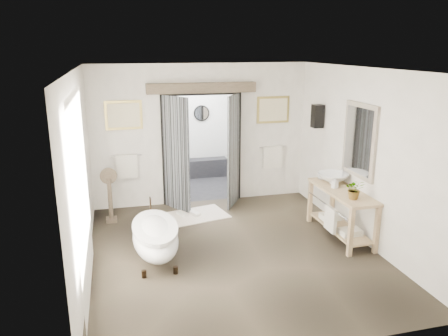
{
  "coord_description": "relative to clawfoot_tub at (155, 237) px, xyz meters",
  "views": [
    {
      "loc": [
        -1.73,
        -6.23,
        3.22
      ],
      "look_at": [
        0.0,
        0.6,
        1.25
      ],
      "focal_mm": 35.0,
      "sensor_mm": 36.0,
      "label": 1
    }
  ],
  "objects": [
    {
      "name": "shower_room",
      "position": [
        1.23,
        3.92,
        0.53
      ],
      "size": [
        2.22,
        2.01,
        2.51
      ],
      "color": "#252529",
      "rests_on": "ground_plane"
    },
    {
      "name": "back_wall_dressing",
      "position": [
        1.23,
        2.24,
        1.19
      ],
      "size": [
        3.82,
        0.75,
        2.52
      ],
      "color": "black",
      "rests_on": "ground_plane"
    },
    {
      "name": "clawfoot_tub",
      "position": [
        0.0,
        0.0,
        0.0
      ],
      "size": [
        0.7,
        1.56,
        0.76
      ],
      "color": "black",
      "rests_on": "ground_plane"
    },
    {
      "name": "ground_plane",
      "position": [
        1.23,
        -0.07,
        -0.37
      ],
      "size": [
        5.0,
        5.0,
        0.0
      ],
      "primitive_type": "plane",
      "color": "#4E4333"
    },
    {
      "name": "rug",
      "position": [
        0.93,
        1.61,
        -0.36
      ],
      "size": [
        1.34,
        1.04,
        0.01
      ],
      "primitive_type": "cube",
      "rotation": [
        0.0,
        0.0,
        0.22
      ],
      "color": "beige",
      "rests_on": "ground_plane"
    },
    {
      "name": "room_shell",
      "position": [
        1.2,
        -0.2,
        1.49
      ],
      "size": [
        4.52,
        5.02,
        2.91
      ],
      "color": "white",
      "rests_on": "ground_plane"
    },
    {
      "name": "pedestal_mirror",
      "position": [
        -0.67,
        1.72,
        0.08
      ],
      "size": [
        0.31,
        0.2,
        1.06
      ],
      "color": "brown",
      "rests_on": "ground_plane"
    },
    {
      "name": "soap_bottle_a",
      "position": [
        3.13,
        0.2,
        0.58
      ],
      "size": [
        0.11,
        0.11,
        0.19
      ],
      "primitive_type": "imported",
      "rotation": [
        0.0,
        0.0,
        0.24
      ],
      "color": "gray",
      "rests_on": "vanity"
    },
    {
      "name": "plant",
      "position": [
        3.16,
        -0.39,
        0.64
      ],
      "size": [
        0.37,
        0.35,
        0.33
      ],
      "primitive_type": "imported",
      "rotation": [
        0.0,
        0.0,
        -0.38
      ],
      "color": "gray",
      "rests_on": "vanity"
    },
    {
      "name": "basin",
      "position": [
        3.22,
        0.45,
        0.57
      ],
      "size": [
        0.7,
        0.7,
        0.19
      ],
      "primitive_type": "imported",
      "rotation": [
        0.0,
        0.0,
        0.37
      ],
      "color": "white",
      "rests_on": "vanity"
    },
    {
      "name": "vanity",
      "position": [
        3.19,
        0.05,
        0.13
      ],
      "size": [
        0.57,
        1.6,
        0.85
      ],
      "color": "tan",
      "rests_on": "ground_plane"
    },
    {
      "name": "soap_bottle_b",
      "position": [
        3.13,
        0.71,
        0.57
      ],
      "size": [
        0.18,
        0.18,
        0.18
      ],
      "primitive_type": "imported",
      "rotation": [
        0.0,
        0.0,
        0.34
      ],
      "color": "gray",
      "rests_on": "vanity"
    },
    {
      "name": "slippers",
      "position": [
        0.8,
        1.66,
        -0.33
      ],
      "size": [
        0.45,
        0.29,
        0.05
      ],
      "color": "silver",
      "rests_on": "rug"
    }
  ]
}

